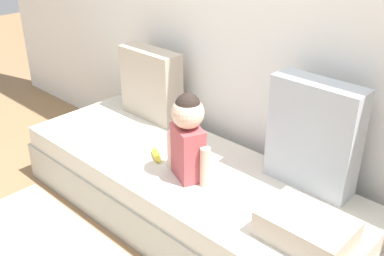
# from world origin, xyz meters

# --- Properties ---
(ground_plane) EXTENTS (12.00, 12.00, 0.00)m
(ground_plane) POSITION_xyz_m (0.00, 0.00, 0.00)
(ground_plane) COLOR #93704C
(couch) EXTENTS (2.25, 0.81, 0.39)m
(couch) POSITION_xyz_m (0.00, 0.00, 0.19)
(couch) COLOR beige
(couch) RESTS_ON ground
(throw_pillow_left) EXTENTS (0.46, 0.16, 0.48)m
(throw_pillow_left) POSITION_xyz_m (-0.62, 0.30, 0.63)
(throw_pillow_left) COLOR #C1B29E
(throw_pillow_left) RESTS_ON couch
(throw_pillow_right) EXTENTS (0.47, 0.16, 0.59)m
(throw_pillow_right) POSITION_xyz_m (0.62, 0.30, 0.68)
(throw_pillow_right) COLOR #B2BCC6
(throw_pillow_right) RESTS_ON couch
(toddler) EXTENTS (0.30, 0.19, 0.49)m
(toddler) POSITION_xyz_m (0.10, -0.09, 0.66)
(toddler) COLOR #B24C51
(toddler) RESTS_ON couch
(banana) EXTENTS (0.17, 0.13, 0.04)m
(banana) POSITION_xyz_m (-0.17, -0.07, 0.41)
(banana) COLOR yellow
(banana) RESTS_ON couch
(folded_blanket) EXTENTS (0.40, 0.28, 0.13)m
(folded_blanket) POSITION_xyz_m (0.85, -0.10, 0.46)
(folded_blanket) COLOR beige
(folded_blanket) RESTS_ON couch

